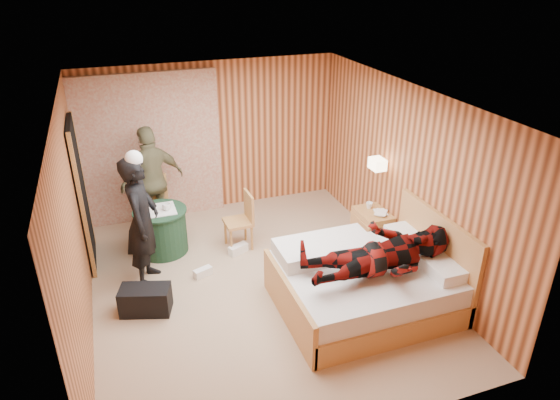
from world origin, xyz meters
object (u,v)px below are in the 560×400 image
object	(u,v)px
wall_lamp	(378,164)
chair_near	(243,216)
round_table	(162,230)
duffel_bag	(146,300)
chair_far	(155,201)
woman_standing	(142,222)
man_at_table	(153,181)
nightstand	(372,229)
bed	(366,283)
man_on_bed	(382,245)

from	to	relation	value
wall_lamp	chair_near	xyz separation A→B (m)	(-1.84, 0.58, -0.80)
round_table	duffel_bag	size ratio (longest dim) A/B	1.29
round_table	chair_near	size ratio (longest dim) A/B	0.89
chair_far	woman_standing	distance (m)	1.37
chair_far	man_at_table	world-z (taller)	man_at_table
round_table	man_at_table	world-z (taller)	man_at_table
woman_standing	man_at_table	distance (m)	1.35
duffel_bag	man_at_table	xyz separation A→B (m)	(0.39, 2.01, 0.69)
chair_near	wall_lamp	bearing A→B (deg)	71.15
nightstand	woman_standing	distance (m)	3.30
duffel_bag	wall_lamp	bearing A→B (deg)	26.37
wall_lamp	chair_far	bearing A→B (deg)	153.95
round_table	bed	bearing A→B (deg)	-44.24
chair_far	bed	bearing A→B (deg)	-49.63
round_table	man_on_bed	xyz separation A→B (m)	(2.22, -2.37, 0.64)
chair_far	chair_near	distance (m)	1.45
round_table	chair_far	xyz separation A→B (m)	(0.00, 0.62, 0.20)
woman_standing	chair_far	bearing A→B (deg)	4.53
chair_near	duffel_bag	bearing A→B (deg)	-56.00
woman_standing	round_table	bearing A→B (deg)	-5.70
bed	man_at_table	world-z (taller)	man_at_table
round_table	man_on_bed	distance (m)	3.31
nightstand	round_table	size ratio (longest dim) A/B	0.78
bed	man_on_bed	xyz separation A→B (m)	(0.03, -0.23, 0.67)
woman_standing	chair_near	bearing A→B (deg)	-57.05
woman_standing	man_on_bed	world-z (taller)	man_on_bed
bed	nightstand	bearing A→B (deg)	58.19
chair_near	man_on_bed	bearing A→B (deg)	25.53
nightstand	chair_near	size ratio (longest dim) A/B	0.70
duffel_bag	man_on_bed	size ratio (longest dim) A/B	0.34
round_table	man_at_table	xyz separation A→B (m)	(0.00, 0.64, 0.52)
chair_near	man_at_table	bearing A→B (deg)	-129.71
wall_lamp	bed	xyz separation A→B (m)	(-0.80, -1.29, -0.98)
wall_lamp	round_table	xyz separation A→B (m)	(-3.00, 0.84, -0.96)
round_table	woman_standing	bearing A→B (deg)	-112.65
wall_lamp	chair_far	world-z (taller)	wall_lamp
wall_lamp	chair_near	distance (m)	2.09
woman_standing	man_on_bed	bearing A→B (deg)	-107.00
round_table	nightstand	bearing A→B (deg)	-17.23
round_table	chair_near	world-z (taller)	chair_near
bed	nightstand	xyz separation A→B (m)	(0.76, 1.22, -0.02)
duffel_bag	man_at_table	size ratio (longest dim) A/B	0.35
bed	round_table	xyz separation A→B (m)	(-2.19, 2.14, 0.02)
duffel_bag	nightstand	bearing A→B (deg)	25.27
man_at_table	chair_near	bearing A→B (deg)	122.78
woman_standing	wall_lamp	bearing A→B (deg)	-75.93
duffel_bag	chair_near	bearing A→B (deg)	53.01
man_at_table	bed	bearing A→B (deg)	109.33
wall_lamp	chair_near	bearing A→B (deg)	162.59
nightstand	woman_standing	world-z (taller)	woman_standing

